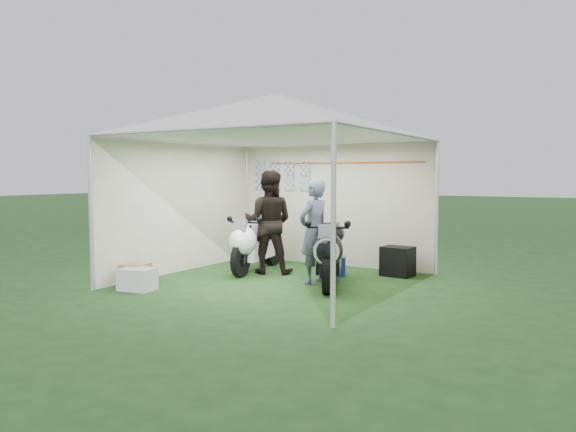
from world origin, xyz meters
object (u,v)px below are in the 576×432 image
motorcycle_black (329,250)px  paddock_stand (333,266)px  person_dark_jacket (269,222)px  person_blue_jacket (314,231)px  crate_0 (137,279)px  canopy_tent (278,121)px  crate_1 (135,275)px  equipment_box (398,261)px  motorcycle_white (255,241)px

motorcycle_black → paddock_stand: size_ratio=4.44×
person_dark_jacket → person_blue_jacket: person_dark_jacket is taller
motorcycle_black → person_dark_jacket: size_ratio=1.08×
motorcycle_black → crate_0: (-2.32, -1.76, -0.40)m
motorcycle_black → person_blue_jacket: (-0.32, 0.08, 0.26)m
canopy_tent → person_blue_jacket: bearing=15.7°
canopy_tent → person_dark_jacket: bearing=134.3°
crate_0 → crate_1: size_ratio=1.28×
canopy_tent → paddock_stand: 2.64m
paddock_stand → equipment_box: (0.98, 0.51, 0.09)m
canopy_tent → motorcycle_white: (-0.83, 0.55, -2.03)m
canopy_tent → equipment_box: (1.50, 1.45, -2.32)m
motorcycle_black → paddock_stand: motorcycle_black is taller
paddock_stand → person_blue_jacket: bearing=-86.3°
canopy_tent → crate_0: size_ratio=11.53×
motorcycle_black → person_blue_jacket: 0.42m
person_blue_jacket → paddock_stand: bearing=-162.6°
person_blue_jacket → crate_0: bearing=-33.7°
canopy_tent → person_dark_jacket: size_ratio=3.14×
canopy_tent → paddock_stand: canopy_tent is taller
motorcycle_black → crate_0: 2.94m
person_dark_jacket → crate_0: size_ratio=3.67×
canopy_tent → person_blue_jacket: (0.57, 0.16, -1.75)m
crate_0 → crate_1: bearing=141.4°
motorcycle_black → paddock_stand: (-0.37, 0.86, -0.40)m
paddock_stand → crate_0: bearing=-126.7°
paddock_stand → motorcycle_black: bearing=-66.8°
person_blue_jacket → person_dark_jacket: bearing=-95.9°
crate_0 → person_blue_jacket: bearing=42.6°
paddock_stand → equipment_box: bearing=27.8°
motorcycle_white → person_blue_jacket: person_blue_jacket is taller
canopy_tent → person_blue_jacket: canopy_tent is taller
crate_1 → motorcycle_white: bearing=66.4°
crate_0 → motorcycle_white: bearing=74.9°
equipment_box → motorcycle_black: bearing=-113.8°
person_dark_jacket → person_blue_jacket: 1.19m
canopy_tent → crate_1: bearing=-139.5°
motorcycle_black → person_blue_jacket: size_ratio=1.17×
motorcycle_black → equipment_box: 1.53m
motorcycle_white → person_dark_jacket: size_ratio=1.09×
motorcycle_white → crate_1: motorcycle_white is taller
crate_0 → canopy_tent: bearing=49.5°
paddock_stand → crate_0: (-1.95, -2.62, -0.00)m
person_dark_jacket → equipment_box: size_ratio=3.58×
canopy_tent → paddock_stand: bearing=61.0°
canopy_tent → crate_0: 3.27m
motorcycle_black → crate_1: 3.04m
equipment_box → canopy_tent: bearing=-135.9°
equipment_box → crate_1: bearing=-137.8°
equipment_box → crate_1: (-3.21, -2.91, -0.08)m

